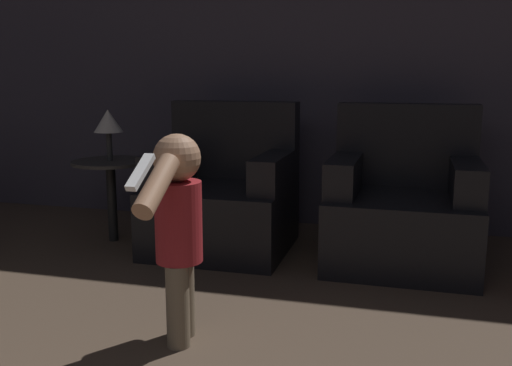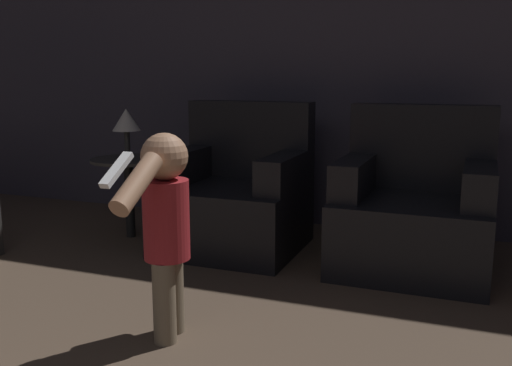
# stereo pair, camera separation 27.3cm
# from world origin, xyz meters

# --- Properties ---
(wall_back) EXTENTS (8.40, 0.05, 2.60)m
(wall_back) POSITION_xyz_m (0.00, 4.50, 1.30)
(wall_back) COLOR #3D3842
(wall_back) RESTS_ON ground_plane
(armchair_left) EXTENTS (0.81, 0.77, 0.89)m
(armchair_left) POSITION_xyz_m (-0.38, 3.78, 0.31)
(armchair_left) COLOR black
(armchair_left) RESTS_ON ground_plane
(armchair_right) EXTENTS (0.82, 0.77, 0.89)m
(armchair_right) POSITION_xyz_m (0.68, 3.78, 0.31)
(armchair_right) COLOR black
(armchair_right) RESTS_ON ground_plane
(person_toddler) EXTENTS (0.18, 0.57, 0.84)m
(person_toddler) POSITION_xyz_m (-0.15, 2.52, 0.50)
(person_toddler) COLOR brown
(person_toddler) RESTS_ON ground_plane
(side_table) EXTENTS (0.48, 0.48, 0.52)m
(side_table) POSITION_xyz_m (-1.12, 3.72, 0.44)
(side_table) COLOR black
(side_table) RESTS_ON ground_plane
(lamp) EXTENTS (0.18, 0.18, 0.32)m
(lamp) POSITION_xyz_m (-1.12, 3.72, 0.76)
(lamp) COLOR #262626
(lamp) RESTS_ON side_table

